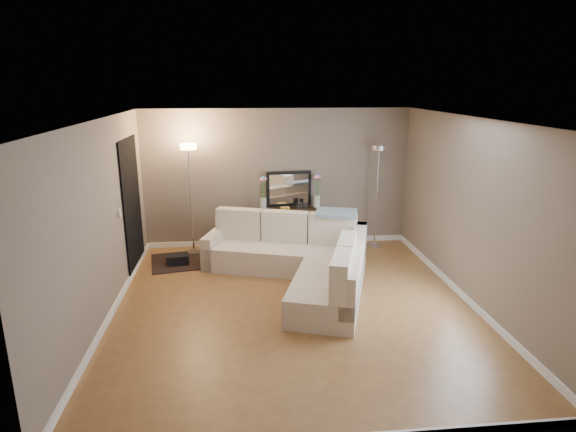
{
  "coord_description": "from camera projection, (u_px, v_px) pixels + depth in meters",
  "views": [
    {
      "loc": [
        -0.72,
        -6.17,
        3.05
      ],
      "look_at": [
        0.0,
        0.8,
        1.1
      ],
      "focal_mm": 30.0,
      "sensor_mm": 36.0,
      "label": 1
    }
  ],
  "objects": [
    {
      "name": "floor_lamp_lit",
      "position": [
        190.0,
        178.0,
        8.52
      ],
      "size": [
        0.33,
        0.33,
        2.01
      ],
      "color": "silver",
      "rests_on": "floor"
    },
    {
      "name": "charcoal_rug",
      "position": [
        190.0,
        260.0,
        8.52
      ],
      "size": [
        1.47,
        1.2,
        0.02
      ],
      "primitive_type": "cube",
      "rotation": [
        0.0,
        0.0,
        0.18
      ],
      "color": "black",
      "rests_on": "floor"
    },
    {
      "name": "wall_back",
      "position": [
        277.0,
        178.0,
        9.1
      ],
      "size": [
        5.0,
        0.02,
        2.6
      ],
      "primitive_type": "cube",
      "color": "#75675A",
      "rests_on": "ground"
    },
    {
      "name": "sectional_sofa",
      "position": [
        301.0,
        259.0,
        7.64
      ],
      "size": [
        2.82,
        3.25,
        0.94
      ],
      "color": "beige",
      "rests_on": "floor"
    },
    {
      "name": "flower_vase_right",
      "position": [
        317.0,
        193.0,
        9.05
      ],
      "size": [
        0.14,
        0.12,
        0.64
      ],
      "color": "silver",
      "rests_on": "console_table"
    },
    {
      "name": "doorway",
      "position": [
        132.0,
        206.0,
        7.89
      ],
      "size": [
        0.02,
        1.2,
        2.2
      ],
      "primitive_type": "cube",
      "color": "black",
      "rests_on": "ground"
    },
    {
      "name": "floor",
      "position": [
        294.0,
        306.0,
        6.8
      ],
      "size": [
        5.0,
        5.5,
        0.01
      ],
      "primitive_type": "cube",
      "color": "brown",
      "rests_on": "ground"
    },
    {
      "name": "baseboard_left",
      "position": [
        113.0,
        311.0,
        6.54
      ],
      "size": [
        0.03,
        5.5,
        0.1
      ],
      "primitive_type": "cube",
      "color": "white",
      "rests_on": "ground"
    },
    {
      "name": "console_table",
      "position": [
        287.0,
        226.0,
        9.11
      ],
      "size": [
        1.24,
        0.44,
        0.75
      ],
      "color": "black",
      "rests_on": "floor"
    },
    {
      "name": "wall_right",
      "position": [
        473.0,
        212.0,
        6.7
      ],
      "size": [
        0.02,
        5.5,
        2.6
      ],
      "primitive_type": "cube",
      "color": "#75675A",
      "rests_on": "ground"
    },
    {
      "name": "baseboard_back",
      "position": [
        278.0,
        241.0,
        9.41
      ],
      "size": [
        5.0,
        0.03,
        0.1
      ],
      "primitive_type": "cube",
      "color": "white",
      "rests_on": "ground"
    },
    {
      "name": "flower_vase_left",
      "position": [
        263.0,
        196.0,
        8.85
      ],
      "size": [
        0.14,
        0.12,
        0.64
      ],
      "color": "silver",
      "rests_on": "console_table"
    },
    {
      "name": "leaning_mirror",
      "position": [
        289.0,
        189.0,
        9.08
      ],
      "size": [
        0.86,
        0.12,
        0.67
      ],
      "color": "black",
      "rests_on": "console_table"
    },
    {
      "name": "wall_front",
      "position": [
        334.0,
        311.0,
        3.81
      ],
      "size": [
        5.0,
        0.02,
        2.6
      ],
      "primitive_type": "cube",
      "color": "#75675A",
      "rests_on": "ground"
    },
    {
      "name": "wall_left",
      "position": [
        101.0,
        223.0,
        6.2
      ],
      "size": [
        0.02,
        5.5,
        2.6
      ],
      "primitive_type": "cube",
      "color": "#75675A",
      "rests_on": "ground"
    },
    {
      "name": "table_decor",
      "position": [
        291.0,
        207.0,
        8.98
      ],
      "size": [
        0.52,
        0.13,
        0.12
      ],
      "color": "gold",
      "rests_on": "console_table"
    },
    {
      "name": "switch_plate",
      "position": [
        120.0,
        213.0,
        7.05
      ],
      "size": [
        0.02,
        0.08,
        0.12
      ],
      "primitive_type": "cube",
      "color": "white",
      "rests_on": "ground"
    },
    {
      "name": "baseboard_right",
      "position": [
        462.0,
        295.0,
        7.03
      ],
      "size": [
        0.03,
        5.5,
        0.1
      ],
      "primitive_type": "cube",
      "color": "white",
      "rests_on": "ground"
    },
    {
      "name": "ceiling",
      "position": [
        295.0,
        119.0,
        6.1
      ],
      "size": [
        5.0,
        5.5,
        0.01
      ],
      "primitive_type": "cube",
      "color": "white",
      "rests_on": "ground"
    },
    {
      "name": "black_bag",
      "position": [
        178.0,
        261.0,
        8.35
      ],
      "size": [
        0.41,
        0.32,
        0.24
      ],
      "primitive_type": "cube",
      "rotation": [
        0.0,
        0.0,
        0.18
      ],
      "color": "black",
      "rests_on": "charcoal_rug"
    },
    {
      "name": "floor_lamp_unlit",
      "position": [
        378.0,
        176.0,
        8.9
      ],
      "size": [
        0.35,
        0.35,
        1.95
      ],
      "color": "silver",
      "rests_on": "floor"
    },
    {
      "name": "throw_blanket",
      "position": [
        336.0,
        213.0,
        8.0
      ],
      "size": [
        0.75,
        0.55,
        0.09
      ],
      "primitive_type": "cube",
      "rotation": [
        0.1,
        0.0,
        -0.26
      ],
      "color": "gray",
      "rests_on": "sectional_sofa"
    }
  ]
}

